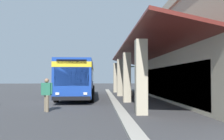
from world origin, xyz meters
TOP-DOWN VIEW (x-y plane):
  - ground at (0.00, 8.00)m, footprint 120.00×120.00m
  - curb_strip at (-2.79, 4.22)m, footprint 27.99×0.50m
  - plaza_building at (-2.79, 13.84)m, footprint 23.63×15.07m
  - transit_bus at (-3.64, 1.24)m, footprint 11.25×2.96m
  - pedestrian at (4.71, 0.38)m, footprint 0.37×0.65m
  - potted_palm at (-6.01, 5.91)m, footprint 1.91×1.63m

SIDE VIEW (x-z plane):
  - ground at x=0.00m, z-range 0.00..0.00m
  - curb_strip at x=-2.79m, z-range 0.00..0.12m
  - potted_palm at x=-6.01m, z-range -0.83..2.30m
  - pedestrian at x=4.71m, z-range 0.11..1.85m
  - transit_bus at x=-3.64m, z-range 0.18..3.52m
  - plaza_building at x=-2.79m, z-range 0.00..7.16m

